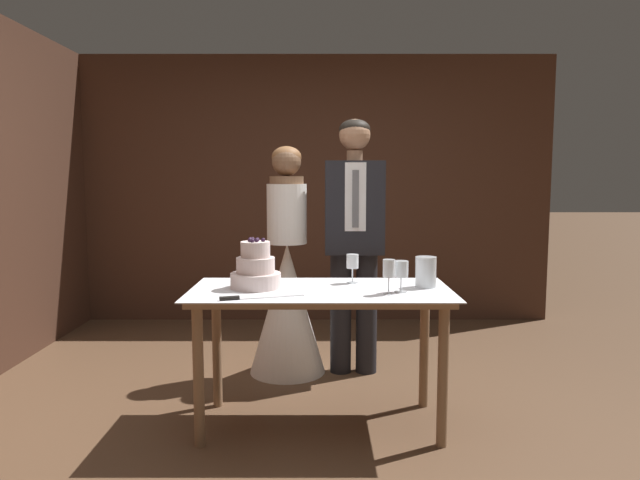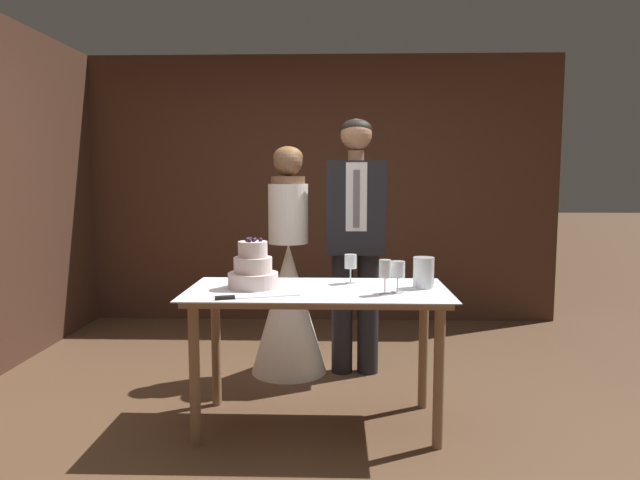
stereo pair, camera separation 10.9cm
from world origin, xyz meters
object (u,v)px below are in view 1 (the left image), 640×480
cake_table (320,306)px  hurricane_candle (425,273)px  wine_glass_middle (401,271)px  tiered_cake (255,270)px  wine_glass_near (388,270)px  groom (354,231)px  cake_knife (246,298)px  bride (287,291)px  wine_glass_far (352,262)px

cake_table → hurricane_candle: 0.62m
cake_table → wine_glass_middle: wine_glass_middle is taller
tiered_cake → wine_glass_near: size_ratio=1.52×
groom → cake_knife: bearing=-118.1°
wine_glass_middle → bride: 1.22m
bride → cake_knife: bearing=-97.0°
wine_glass_far → wine_glass_near: bearing=-61.8°
hurricane_candle → tiered_cake: bearing=-178.7°
wine_glass_near → hurricane_candle: size_ratio=1.08×
wine_glass_middle → groom: groom is taller
wine_glass_near → cake_knife: bearing=-170.7°
hurricane_candle → groom: groom is taller
cake_knife → wine_glass_middle: size_ratio=2.51×
cake_knife → hurricane_candle: hurricane_candle is taller
wine_glass_far → hurricane_candle: size_ratio=0.99×
tiered_cake → wine_glass_near: tiered_cake is taller
wine_glass_far → bride: bearing=120.8°
cake_knife → wine_glass_near: wine_glass_near is taller
wine_glass_near → bride: (-0.60, 1.03, -0.32)m
wine_glass_middle → bride: bearing=124.5°
wine_glass_near → wine_glass_middle: 0.09m
wine_glass_middle → groom: 1.00m
hurricane_candle → bride: bride is taller
wine_glass_near → groom: size_ratio=0.10×
wine_glass_middle → hurricane_candle: 0.21m
tiered_cake → hurricane_candle: bearing=1.3°
wine_glass_middle → groom: bearing=101.3°
wine_glass_middle → hurricane_candle: bearing=41.2°
cake_knife → bride: bride is taller
wine_glass_near → bride: 1.23m
hurricane_candle → bride: bearing=134.8°
cake_knife → bride: bearing=65.3°
groom → bride: bearing=180.0°
wine_glass_near → wine_glass_far: bearing=118.2°
wine_glass_far → groom: 0.72m
cake_table → cake_knife: 0.47m
cake_table → wine_glass_far: 0.34m
tiered_cake → cake_knife: tiered_cake is taller
hurricane_candle → bride: (-0.83, 0.83, -0.27)m
tiered_cake → wine_glass_middle: (0.79, -0.12, 0.02)m
hurricane_candle → groom: bearing=113.0°
cake_table → groom: 0.98m
wine_glass_middle → cake_knife: bearing=-167.5°
bride → groom: size_ratio=0.90×
tiered_cake → wine_glass_near: bearing=-13.6°
wine_glass_middle → bride: size_ratio=0.11×
tiered_cake → wine_glass_far: (0.55, 0.15, 0.02)m
tiered_cake → cake_knife: (-0.02, -0.30, -0.09)m
tiered_cake → groom: size_ratio=0.16×
wine_glass_far → groom: bearing=85.9°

